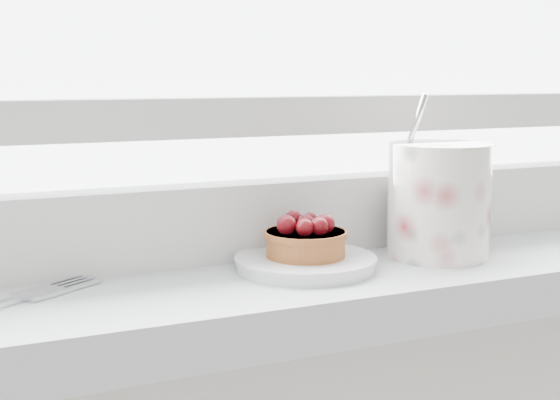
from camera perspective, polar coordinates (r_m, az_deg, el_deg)
saucer at (r=0.68m, az=1.88°, el=-4.63°), size 0.12×0.12×0.01m
raspberry_tart at (r=0.67m, az=1.88°, el=-2.79°), size 0.07×0.07×0.04m
floral_mug at (r=0.74m, az=11.69°, el=0.18°), size 0.14×0.12×0.15m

